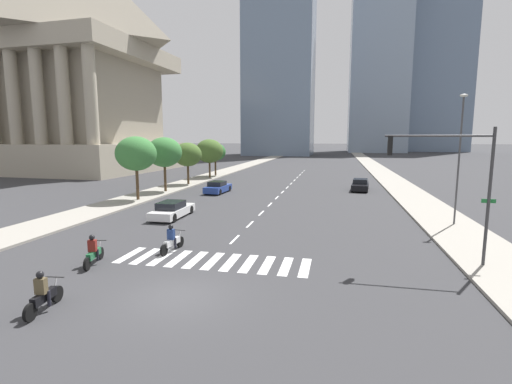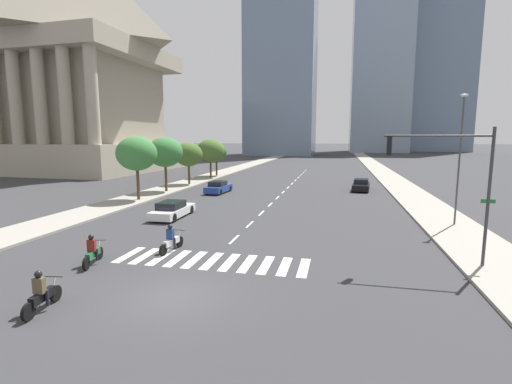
# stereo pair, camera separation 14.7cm
# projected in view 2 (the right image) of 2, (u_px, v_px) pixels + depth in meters

# --- Properties ---
(ground_plane) EXTENTS (800.00, 800.00, 0.00)m
(ground_plane) POSITION_uv_depth(u_px,v_px,m) (175.00, 296.00, 14.17)
(ground_plane) COLOR #333335
(sidewalk_east) EXTENTS (4.00, 260.00, 0.15)m
(sidewalk_east) POSITION_uv_depth(u_px,v_px,m) (409.00, 193.00, 40.25)
(sidewalk_east) COLOR gray
(sidewalk_east) RESTS_ON ground
(sidewalk_west) EXTENTS (4.00, 260.00, 0.15)m
(sidewalk_west) POSITION_uv_depth(u_px,v_px,m) (178.00, 186.00, 46.03)
(sidewalk_west) COLOR gray
(sidewalk_west) RESTS_ON ground
(crosswalk_near) EXTENTS (9.45, 2.62, 0.01)m
(crosswalk_near) POSITION_uv_depth(u_px,v_px,m) (212.00, 261.00, 18.22)
(crosswalk_near) COLOR silver
(crosswalk_near) RESTS_ON ground
(lane_divider_center) EXTENTS (0.14, 50.00, 0.01)m
(lane_divider_center) POSITION_uv_depth(u_px,v_px,m) (288.00, 187.00, 45.27)
(lane_divider_center) COLOR silver
(lane_divider_center) RESTS_ON ground
(motorcycle_lead) EXTENTS (0.87, 2.19, 1.49)m
(motorcycle_lead) POSITION_uv_depth(u_px,v_px,m) (93.00, 252.00, 17.65)
(motorcycle_lead) COLOR black
(motorcycle_lead) RESTS_ON ground
(motorcycle_trailing) EXTENTS (0.70, 2.25, 1.49)m
(motorcycle_trailing) POSITION_uv_depth(u_px,v_px,m) (171.00, 241.00, 19.69)
(motorcycle_trailing) COLOR black
(motorcycle_trailing) RESTS_ON ground
(motorcycle_third) EXTENTS (0.70, 2.07, 1.49)m
(motorcycle_third) POSITION_uv_depth(u_px,v_px,m) (42.00, 295.00, 12.89)
(motorcycle_third) COLOR black
(motorcycle_third) RESTS_ON ground
(sedan_blue_0) EXTENTS (2.02, 4.42, 1.31)m
(sedan_blue_0) POSITION_uv_depth(u_px,v_px,m) (218.00, 187.00, 40.74)
(sedan_blue_0) COLOR navy
(sedan_blue_0) RESTS_ON ground
(sedan_white_1) EXTENTS (1.85, 4.71, 1.25)m
(sedan_white_1) POSITION_uv_depth(u_px,v_px,m) (172.00, 210.00, 28.17)
(sedan_white_1) COLOR silver
(sedan_white_1) RESTS_ON ground
(sedan_black_2) EXTENTS (2.23, 4.84, 1.31)m
(sedan_black_2) POSITION_uv_depth(u_px,v_px,m) (361.00, 185.00, 42.71)
(sedan_black_2) COLOR black
(sedan_black_2) RESTS_ON ground
(traffic_signal_near) EXTENTS (4.91, 0.28, 6.32)m
(traffic_signal_near) POSITION_uv_depth(u_px,v_px,m) (450.00, 171.00, 16.91)
(traffic_signal_near) COLOR #333335
(traffic_signal_near) RESTS_ON sidewalk_east
(street_lamp_east) EXTENTS (0.50, 0.24, 8.67)m
(street_lamp_east) POSITION_uv_depth(u_px,v_px,m) (460.00, 151.00, 24.62)
(street_lamp_east) COLOR #3F3F42
(street_lamp_east) RESTS_ON sidewalk_east
(street_tree_nearest) EXTENTS (3.79, 3.79, 5.99)m
(street_tree_nearest) POSITION_uv_depth(u_px,v_px,m) (137.00, 154.00, 34.95)
(street_tree_nearest) COLOR #4C3823
(street_tree_nearest) RESTS_ON sidewalk_west
(street_tree_second) EXTENTS (3.82, 3.82, 5.92)m
(street_tree_second) POSITION_uv_depth(u_px,v_px,m) (165.00, 152.00, 40.66)
(street_tree_second) COLOR #4C3823
(street_tree_second) RESTS_ON sidewalk_west
(street_tree_third) EXTENTS (3.54, 3.54, 5.26)m
(street_tree_third) POSITION_uv_depth(u_px,v_px,m) (189.00, 155.00, 47.04)
(street_tree_third) COLOR #4C3823
(street_tree_third) RESTS_ON sidewalk_west
(street_tree_fourth) EXTENTS (4.08, 4.08, 5.66)m
(street_tree_fourth) POSITION_uv_depth(u_px,v_px,m) (210.00, 151.00, 55.00)
(street_tree_fourth) COLOR #4C3823
(street_tree_fourth) RESTS_ON sidewalk_west
(street_tree_fifth) EXTENTS (3.25, 3.25, 5.09)m
(street_tree_fifth) POSITION_uv_depth(u_px,v_px,m) (216.00, 152.00, 57.67)
(street_tree_fifth) COLOR #4C3823
(street_tree_fifth) RESTS_ON sidewalk_west
(war_memorial) EXTENTS (27.99, 27.99, 39.64)m
(war_memorial) POSITION_uv_depth(u_px,v_px,m) (79.00, 55.00, 66.04)
(war_memorial) COLOR #A89E89
(war_memorial) RESTS_ON ground
(office_tower_center_skyline) EXTENTS (22.97, 27.10, 85.27)m
(office_tower_center_skyline) POSITION_uv_depth(u_px,v_px,m) (381.00, 51.00, 156.09)
(office_tower_center_skyline) COLOR #8C9EB2
(office_tower_center_skyline) RESTS_ON ground
(office_tower_right_skyline) EXTENTS (27.33, 26.35, 112.80)m
(office_tower_right_skyline) POSITION_uv_depth(u_px,v_px,m) (439.00, 32.00, 165.12)
(office_tower_right_skyline) COLOR slate
(office_tower_right_skyline) RESTS_ON ground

